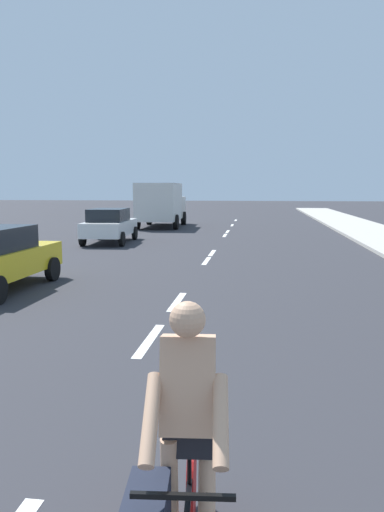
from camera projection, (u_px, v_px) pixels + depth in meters
The scene contains 12 objects.
ground_plane at pixel (210, 256), 17.94m from camera, with size 160.00×160.00×0.00m, color #2D2D33.
lane_stripe_2 at pixel (149, 340), 8.00m from camera, with size 0.16×1.80×0.01m, color white.
lane_stripe_3 at pixel (177, 302), 10.72m from camera, with size 0.16×1.80×0.01m, color white.
lane_stripe_4 at pixel (207, 261), 16.74m from camera, with size 0.16×1.80×0.01m, color white.
lane_stripe_5 at pixel (212, 253), 18.78m from camera, with size 0.16×1.80×0.01m, color white.
lane_stripe_6 at pixel (225, 235), 25.81m from camera, with size 0.16×1.80×0.01m, color white.
lane_stripe_7 at pixel (228, 232), 28.07m from camera, with size 0.16×1.80×0.01m, color white.
lane_stripe_8 at pixel (232, 225), 32.86m from camera, with size 0.16×1.80×0.01m, color white.
lane_stripe_9 at pixel (236, 220), 37.98m from camera, with size 0.16×1.80×0.01m, color white.
cyclist at pixel (179, 461), 2.97m from camera, with size 0.66×1.71×1.82m.
parked_car_white at pixel (110, 225), 22.20m from camera, with size 2.10×4.22×1.57m.
delivery_truck at pixel (161, 204), 31.22m from camera, with size 2.84×6.32×2.80m.
Camera 1 is at (1.74, 2.30, 2.49)m, focal length 34.07 mm.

